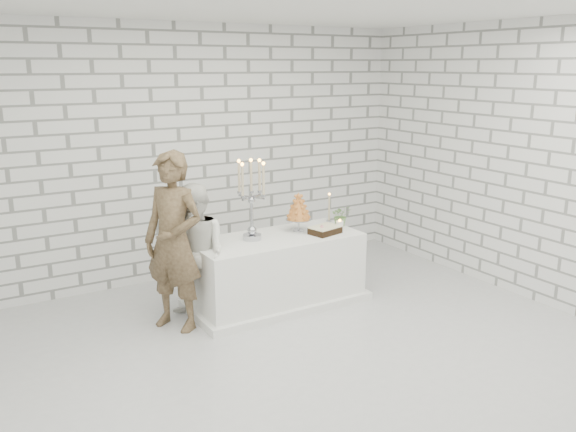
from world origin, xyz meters
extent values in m
cube|color=silver|center=(0.00, 0.00, 0.00)|extent=(6.00, 5.00, 0.01)
cube|color=white|center=(0.00, 0.00, 3.00)|extent=(6.00, 5.00, 0.01)
cube|color=white|center=(0.00, 2.50, 1.50)|extent=(6.00, 0.01, 3.00)
cube|color=white|center=(0.00, -2.50, 1.50)|extent=(6.00, 0.01, 3.00)
cube|color=white|center=(3.00, 0.00, 1.50)|extent=(0.01, 5.00, 3.00)
cube|color=white|center=(0.53, 1.14, 0.38)|extent=(1.80, 0.80, 0.75)
imported|color=#40301F|center=(-0.61, 1.13, 0.88)|extent=(0.70, 0.77, 1.75)
imported|color=white|center=(-0.39, 1.13, 0.71)|extent=(0.72, 0.82, 1.41)
cube|color=black|center=(1.04, 0.98, 0.79)|extent=(0.36, 0.29, 0.08)
cylinder|color=white|center=(1.22, 0.96, 0.81)|extent=(0.09, 0.09, 0.12)
cylinder|color=#C5B290|center=(1.37, 1.37, 0.91)|extent=(0.08, 0.08, 0.32)
imported|color=#527F47|center=(1.38, 1.16, 0.87)|extent=(0.28, 0.26, 0.24)
camera|label=1|loc=(-2.48, -4.11, 2.53)|focal=37.05mm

